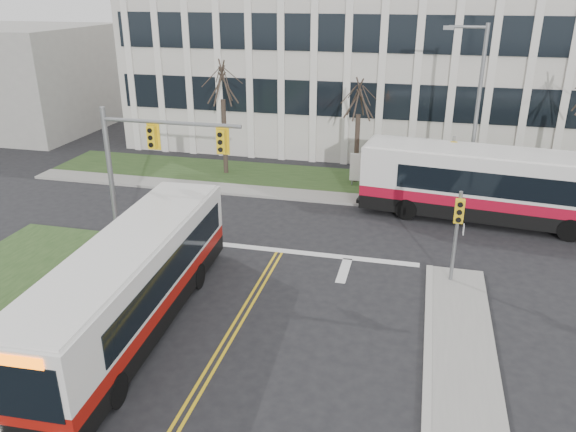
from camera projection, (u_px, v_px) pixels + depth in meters
The scene contains 14 objects.
ground at pixel (215, 363), 17.34m from camera, with size 120.00×120.00×0.00m, color black.
sidewalk_cross at pixel (404, 204), 29.89m from camera, with size 44.00×1.60×0.14m, color #9E9B93.
building_lawn at pixel (406, 187), 32.41m from camera, with size 44.00×5.00×0.12m, color #27411C.
office_building at pixel (420, 58), 40.96m from camera, with size 40.00×16.00×12.00m, color beige.
building_annex at pixel (21, 78), 44.91m from camera, with size 12.00×12.00×8.00m, color #9E9B93.
mast_arm_signal at pixel (144, 155), 23.40m from camera, with size 6.11×0.38×6.20m.
signal_pole_near at pixel (457, 225), 21.02m from camera, with size 0.34×0.39×3.80m.
signal_pole_far at pixel (451, 162), 28.66m from camera, with size 0.34×0.39×3.80m.
streetlight at pixel (474, 107), 28.19m from camera, with size 2.15×0.25×9.20m.
directory_sign at pixel (363, 168), 32.09m from camera, with size 1.50×0.12×2.00m.
tree_left at pixel (222, 84), 32.76m from camera, with size 1.80×1.80×7.70m.
tree_mid at pixel (359, 100), 31.42m from camera, with size 1.80×1.80×6.82m.
bus_main at pixel (132, 286), 18.61m from camera, with size 2.57×11.85×3.16m, color silver, non-canonical shape.
bus_cross at pixel (498, 188), 27.20m from camera, with size 2.83×13.06×3.48m, color silver, non-canonical shape.
Camera 1 is at (5.60, -13.39, 10.75)m, focal length 35.00 mm.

